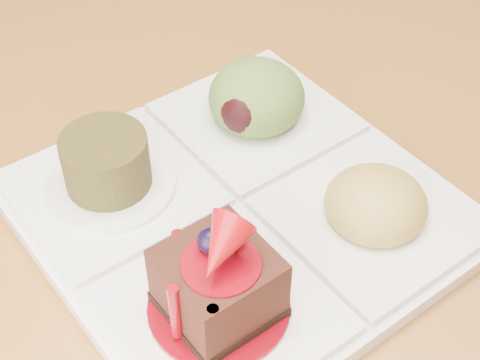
% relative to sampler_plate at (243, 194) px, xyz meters
% --- Properties ---
extents(ground, '(6.00, 6.00, 0.00)m').
position_rel_sampler_plate_xyz_m(ground, '(-0.03, 0.41, -0.77)').
color(ground, brown).
extents(sampler_plate, '(0.32, 0.32, 0.10)m').
position_rel_sampler_plate_xyz_m(sampler_plate, '(0.00, 0.00, 0.00)').
color(sampler_plate, white).
rests_on(sampler_plate, dining_table).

